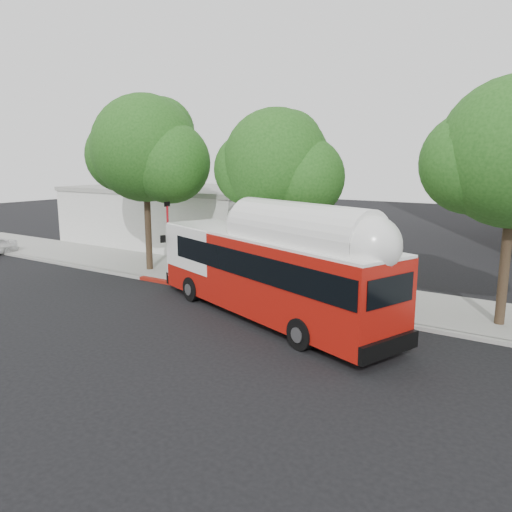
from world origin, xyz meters
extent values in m
plane|color=black|center=(0.00, 0.00, 0.00)|extent=(120.00, 120.00, 0.00)
cube|color=gray|center=(0.00, 6.50, 0.07)|extent=(60.00, 5.00, 0.15)
cube|color=gray|center=(0.00, 3.90, 0.07)|extent=(60.00, 0.30, 0.15)
cube|color=maroon|center=(-3.00, 3.90, 0.08)|extent=(10.00, 0.32, 0.16)
cylinder|color=#2D2116|center=(-9.00, 5.50, 3.04)|extent=(0.36, 0.36, 6.08)
sphere|color=#1D4A15|center=(-9.00, 5.50, 6.84)|extent=(5.80, 5.80, 5.80)
sphere|color=#1D4A15|center=(-7.41, 5.70, 6.08)|extent=(4.35, 4.35, 4.35)
cylinder|color=#2D2116|center=(-1.00, 6.00, 2.72)|extent=(0.36, 0.36, 5.44)
sphere|color=#1D4A15|center=(-1.00, 6.00, 6.12)|extent=(5.00, 5.00, 5.00)
sphere|color=#1D4A15|center=(0.38, 6.20, 5.44)|extent=(3.75, 3.75, 3.75)
cylinder|color=#2D2116|center=(9.00, 5.80, 2.88)|extent=(0.36, 0.36, 5.76)
cube|color=silver|center=(-14.00, 14.00, 2.00)|extent=(16.00, 10.00, 4.00)
cube|color=gray|center=(-14.00, 14.00, 4.10)|extent=(16.20, 10.20, 0.30)
cube|color=#A1120B|center=(1.01, 1.97, 1.80)|extent=(12.16, 6.56, 2.90)
cube|color=black|center=(1.48, 1.80, 2.40)|extent=(11.05, 6.20, 0.95)
cube|color=white|center=(1.01, 1.97, 3.29)|extent=(12.13, 6.48, 0.10)
cube|color=white|center=(2.89, 1.29, 3.55)|extent=(6.69, 4.07, 0.55)
cube|color=black|center=(-5.14, 4.22, 0.50)|extent=(1.37, 1.96, 0.06)
imported|color=navy|center=(-5.14, 4.22, 0.98)|extent=(1.15, 1.82, 0.90)
cylinder|color=red|center=(-6.51, 4.43, 1.96)|extent=(0.12, 0.12, 3.92)
cube|color=black|center=(-6.51, 4.43, 4.01)|extent=(0.05, 0.39, 0.24)
camera|label=1|loc=(11.17, -14.31, 6.24)|focal=35.00mm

